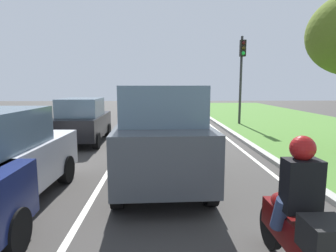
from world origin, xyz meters
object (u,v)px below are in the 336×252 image
object	(u,v)px
rider_person	(300,184)
traffic_light_near_right	(242,65)
car_suv_ahead	(161,133)
motorcycle	(299,238)
car_hatchback_far	(83,121)

from	to	relation	value
rider_person	traffic_light_near_right	distance (m)	13.86
car_suv_ahead	motorcycle	world-z (taller)	car_suv_ahead
car_suv_ahead	rider_person	xyz separation A→B (m)	(1.55, -3.63, 0.02)
motorcycle	rider_person	xyz separation A→B (m)	(-0.00, 0.05, 0.62)
car_hatchback_far	car_suv_ahead	bearing A→B (deg)	-57.73
motorcycle	car_suv_ahead	bearing A→B (deg)	112.11
car_suv_ahead	car_hatchback_far	xyz separation A→B (m)	(-3.09, 4.72, -0.28)
car_hatchback_far	motorcycle	xyz separation A→B (m)	(4.64, -8.40, -0.31)
car_suv_ahead	rider_person	size ratio (longest dim) A/B	3.92
car_hatchback_far	rider_person	size ratio (longest dim) A/B	3.20
car_hatchback_far	traffic_light_near_right	world-z (taller)	traffic_light_near_right
car_suv_ahead	rider_person	distance (m)	3.95
rider_person	traffic_light_near_right	size ratio (longest dim) A/B	0.23
car_hatchback_far	rider_person	xyz separation A→B (m)	(4.64, -8.35, 0.31)
car_suv_ahead	rider_person	world-z (taller)	car_suv_ahead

